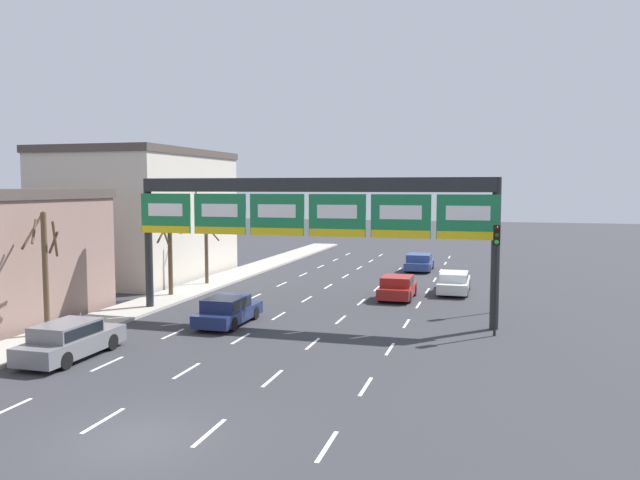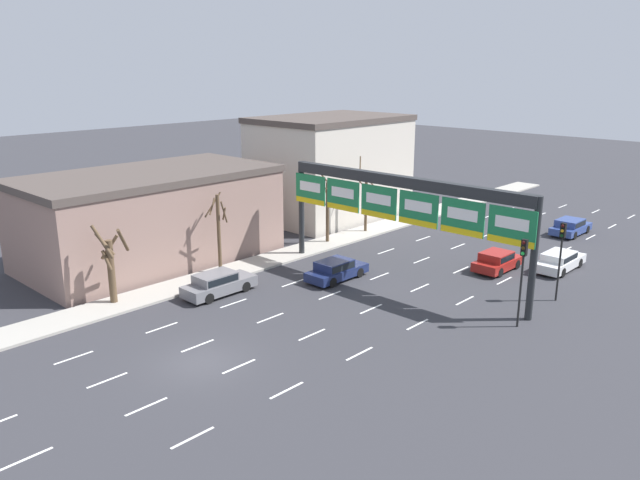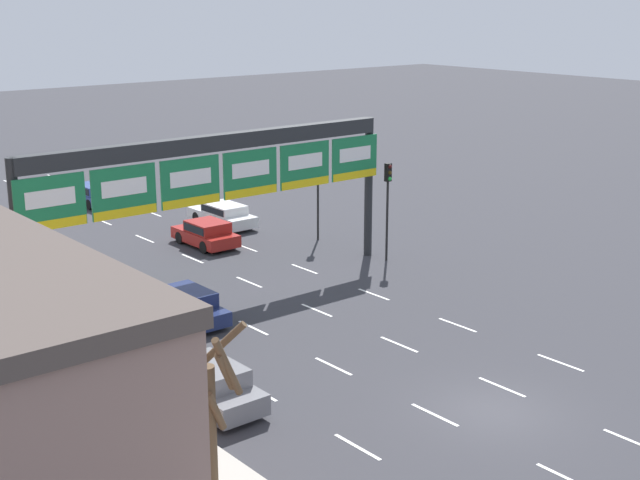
{
  "view_description": "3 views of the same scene",
  "coord_description": "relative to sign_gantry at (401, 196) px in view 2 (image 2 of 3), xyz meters",
  "views": [
    {
      "loc": [
        8.94,
        -13.94,
        6.63
      ],
      "look_at": [
        1.69,
        12.0,
        4.35
      ],
      "focal_mm": 35.0,
      "sensor_mm": 36.0,
      "label": 1
    },
    {
      "loc": [
        23.0,
        -15.9,
        13.86
      ],
      "look_at": [
        -1.18,
        9.61,
        3.96
      ],
      "focal_mm": 35.0,
      "sensor_mm": 36.0,
      "label": 2
    },
    {
      "loc": [
        -20.9,
        -16.67,
        12.85
      ],
      "look_at": [
        2.92,
        12.32,
        2.61
      ],
      "focal_mm": 50.0,
      "sensor_mm": 36.0,
      "label": 3
    }
  ],
  "objects": [
    {
      "name": "tree_bare_furthest",
      "position": [
        -9.8,
        3.71,
        -2.87
      ],
      "size": [
        1.62,
        1.6,
        5.83
      ],
      "color": "brown",
      "rests_on": "sidewalk_left"
    },
    {
      "name": "lane_dashes",
      "position": [
        -0.0,
        -2.33,
        -5.8
      ],
      "size": [
        10.02,
        67.0,
        0.01
      ],
      "color": "white",
      "rests_on": "ground_plane"
    },
    {
      "name": "building_far",
      "position": [
        -16.07,
        10.9,
        -1.12
      ],
      "size": [
        9.42,
        13.92,
        9.35
      ],
      "color": "beige",
      "rests_on": "ground_plane"
    },
    {
      "name": "ground_plane",
      "position": [
        -0.0,
        -15.83,
        -5.8
      ],
      "size": [
        220.0,
        220.0,
        0.0
      ],
      "primitive_type": "plane",
      "color": "#333338"
    },
    {
      "name": "tree_bare_second",
      "position": [
        -10.0,
        -6.87,
        -2.63
      ],
      "size": [
        1.42,
        1.35,
        5.41
      ],
      "color": "brown",
      "rests_on": "sidewalk_left"
    },
    {
      "name": "sidewalk_left",
      "position": [
        -9.65,
        -15.83,
        -5.73
      ],
      "size": [
        2.8,
        110.0,
        0.15
      ],
      "color": "#A8A399",
      "rests_on": "ground_plane"
    },
    {
      "name": "car_grey",
      "position": [
        -6.79,
        -9.55,
        -5.03
      ],
      "size": [
        1.82,
        4.78,
        1.45
      ],
      "color": "slate",
      "rests_on": "ground_plane"
    },
    {
      "name": "car_navy",
      "position": [
        -3.35,
        -2.39,
        -5.06
      ],
      "size": [
        1.85,
        4.55,
        1.38
      ],
      "color": "#19234C",
      "rests_on": "ground_plane"
    },
    {
      "name": "car_red",
      "position": [
        3.51,
        6.76,
        -5.06
      ],
      "size": [
        1.9,
        4.09,
        1.38
      ],
      "color": "maroon",
      "rests_on": "ground_plane"
    },
    {
      "name": "traffic_light_mid_block",
      "position": [
        8.95,
        3.99,
        -2.33
      ],
      "size": [
        0.3,
        0.35,
        4.87
      ],
      "color": "black",
      "rests_on": "ground_plane"
    },
    {
      "name": "building_near",
      "position": [
        -16.16,
        -8.33,
        -2.52
      ],
      "size": [
        9.6,
        17.97,
        6.55
      ],
      "color": "gray",
      "rests_on": "ground_plane"
    },
    {
      "name": "traffic_light_near_gantry",
      "position": [
        9.08,
        -1.31,
        -2.27
      ],
      "size": [
        0.3,
        0.35,
        4.98
      ],
      "color": "black",
      "rests_on": "ground_plane"
    },
    {
      "name": "tree_bare_third",
      "position": [
        -9.67,
        8.34,
        -2.79
      ],
      "size": [
        1.85,
        1.18,
        6.34
      ],
      "color": "brown",
      "rests_on": "sidewalk_left"
    },
    {
      "name": "car_white",
      "position": [
        6.62,
        9.88,
        -5.09
      ],
      "size": [
        1.84,
        4.84,
        1.32
      ],
      "color": "silver",
      "rests_on": "ground_plane"
    },
    {
      "name": "car_blue",
      "position": [
        3.3,
        19.82,
        -5.08
      ],
      "size": [
        1.98,
        4.47,
        1.35
      ],
      "color": "navy",
      "rests_on": "ground_plane"
    },
    {
      "name": "sign_gantry",
      "position": [
        0.0,
        0.0,
        0.0
      ],
      "size": [
        18.51,
        0.69,
        7.1
      ],
      "color": "#232628",
      "rests_on": "ground_plane"
    },
    {
      "name": "tree_bare_closest",
      "position": [
        -9.99,
        -14.85,
        -3.19
      ],
      "size": [
        2.09,
        2.25,
        4.9
      ],
      "color": "brown",
      "rests_on": "sidewalk_left"
    }
  ]
}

